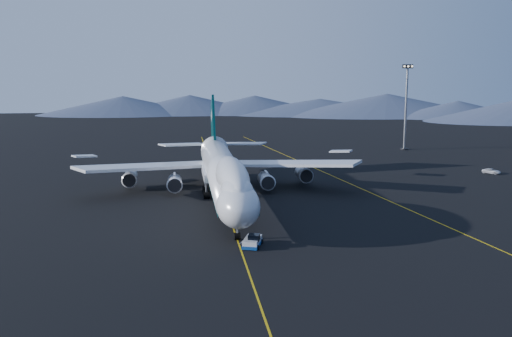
{
  "coord_description": "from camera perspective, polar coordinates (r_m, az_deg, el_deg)",
  "views": [
    {
      "loc": [
        -8.2,
        -108.85,
        25.09
      ],
      "look_at": [
        6.59,
        1.35,
        6.0
      ],
      "focal_mm": 40.0,
      "sensor_mm": 36.0,
      "label": 1
    }
  ],
  "objects": [
    {
      "name": "pushback_tug",
      "position": [
        83.14,
        -0.38,
        -7.38
      ],
      "size": [
        3.59,
        4.93,
        1.94
      ],
      "rotation": [
        0.0,
        0.0,
        -0.33
      ],
      "color": "silver",
      "rests_on": "ground"
    },
    {
      "name": "taxiway_line_main",
      "position": [
        112.0,
        -3.26,
        -3.21
      ],
      "size": [
        0.25,
        220.0,
        0.01
      ],
      "primitive_type": "cube",
      "color": "#C9A10B",
      "rests_on": "ground"
    },
    {
      "name": "service_van",
      "position": [
        152.44,
        22.49,
        -0.25
      ],
      "size": [
        4.3,
        4.63,
        1.21
      ],
      "primitive_type": "imported",
      "rotation": [
        0.0,
        0.0,
        0.69
      ],
      "color": "silver",
      "rests_on": "ground"
    },
    {
      "name": "boeing_747",
      "position": [
        110.88,
        -3.29,
        -0.28
      ],
      "size": [
        59.62,
        72.43,
        19.37
      ],
      "color": "silver",
      "rests_on": "ground"
    },
    {
      "name": "taxiway_line_side",
      "position": [
        127.33,
        9.98,
        -1.77
      ],
      "size": [
        28.08,
        198.09,
        0.01
      ],
      "primitive_type": "cube",
      "rotation": [
        0.0,
        0.0,
        0.14
      ],
      "color": "#C9A10B",
      "rests_on": "ground"
    },
    {
      "name": "floodlight_mast",
      "position": [
        189.06,
        14.76,
        5.98
      ],
      "size": [
        3.35,
        2.51,
        27.12
      ],
      "rotation": [
        0.0,
        0.0,
        0.24
      ],
      "color": "black",
      "rests_on": "ground"
    },
    {
      "name": "ground",
      "position": [
        112.0,
        -3.26,
        -3.22
      ],
      "size": [
        500.0,
        500.0,
        0.0
      ],
      "primitive_type": "plane",
      "color": "black",
      "rests_on": "ground"
    }
  ]
}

